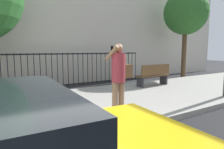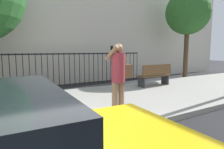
% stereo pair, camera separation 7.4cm
% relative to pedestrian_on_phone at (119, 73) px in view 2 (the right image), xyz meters
% --- Properties ---
extents(ground_plane, '(60.00, 60.00, 0.00)m').
position_rel_pedestrian_on_phone_xyz_m(ground_plane, '(-1.52, -0.91, -1.16)').
color(ground_plane, black).
extents(sidewalk, '(28.00, 4.40, 0.15)m').
position_rel_pedestrian_on_phone_xyz_m(sidewalk, '(-1.52, 1.29, -1.09)').
color(sidewalk, '#9E9B93').
rests_on(sidewalk, ground).
extents(iron_fence, '(12.03, 0.04, 1.60)m').
position_rel_pedestrian_on_phone_xyz_m(iron_fence, '(-1.52, 4.99, -0.14)').
color(iron_fence, black).
rests_on(iron_fence, ground).
extents(pedestrian_on_phone, '(0.67, 0.51, 1.74)m').
position_rel_pedestrian_on_phone_xyz_m(pedestrian_on_phone, '(0.00, 0.00, 0.00)').
color(pedestrian_on_phone, '#936B4C').
rests_on(pedestrian_on_phone, sidewalk).
extents(street_bench, '(1.60, 0.45, 0.95)m').
position_rel_pedestrian_on_phone_xyz_m(street_bench, '(3.38, 2.29, -0.51)').
color(street_bench, brown).
rests_on(street_bench, sidewalk).
extents(street_tree_far, '(2.53, 2.53, 5.15)m').
position_rel_pedestrian_on_phone_xyz_m(street_tree_far, '(7.08, 3.67, 2.69)').
color(street_tree_far, '#4C3823').
rests_on(street_tree_far, ground).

